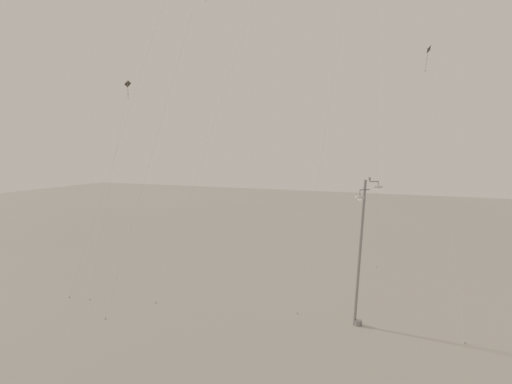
% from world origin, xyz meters
% --- Properties ---
extents(ground, '(160.00, 160.00, 0.00)m').
position_xyz_m(ground, '(0.00, 0.00, 0.00)').
color(ground, '#9E9482').
rests_on(ground, ground).
extents(street_lamp, '(1.49, 1.15, 8.61)m').
position_xyz_m(street_lamp, '(4.49, 3.80, 4.59)').
color(street_lamp, gray).
rests_on(street_lamp, ground).
extents(kite_3, '(4.70, 5.11, 21.38)m').
position_xyz_m(kite_3, '(-6.33, 2.54, 16.48)').
color(kite_3, maroon).
rests_on(kite_3, ground).
extents(kite_4, '(3.67, 13.01, 17.81)m').
position_xyz_m(kite_4, '(7.50, 13.02, 13.21)').
color(kite_4, '#2C2825').
rests_on(kite_4, ground).
extents(kite_5, '(1.55, 4.69, 27.21)m').
position_xyz_m(kite_5, '(1.85, 21.12, 21.34)').
color(kite_5, '#AD431C').
rests_on(kite_5, ground).
extents(kite_6, '(2.26, 7.34, 15.42)m').
position_xyz_m(kite_6, '(-14.59, 6.42, 10.95)').
color(kite_6, '#2C2825').
rests_on(kite_6, ground).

